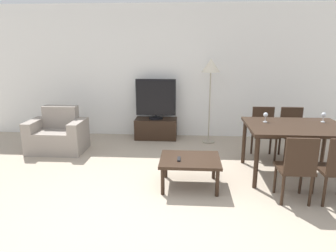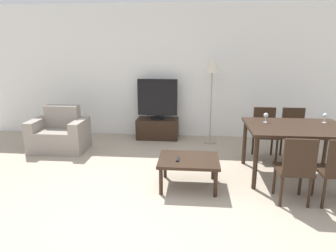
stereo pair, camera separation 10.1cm
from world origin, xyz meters
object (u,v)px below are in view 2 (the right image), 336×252
tv_stand (158,128)px  tv (157,99)px  dining_chair_far (294,131)px  wine_glass_right (266,116)px  coffee_table (189,162)px  remote_primary (178,159)px  armchair (60,135)px  dining_chair_far_left (265,130)px  dining_chair_near (296,167)px  dining_table (296,132)px  floor_lamp (212,70)px  wine_glass_center (325,116)px

tv_stand → tv: tv is taller
dining_chair_far → wine_glass_right: (-0.64, -0.65, 0.39)m
coffee_table → remote_primary: remote_primary is taller
armchair → dining_chair_far_left: (3.67, -0.02, 0.18)m
tv_stand → remote_primary: 2.34m
tv → dining_chair_near: (1.96, -2.56, -0.36)m
coffee_table → dining_table: dining_table is taller
dining_chair_near → floor_lamp: floor_lamp is taller
tv → floor_lamp: bearing=-10.6°
dining_chair_near → dining_chair_far_left: size_ratio=1.00×
dining_chair_near → floor_lamp: (-0.89, 2.36, 0.96)m
dining_chair_far → dining_chair_far_left: (-0.48, 0.00, 0.00)m
dining_chair_far → wine_glass_right: 0.99m
dining_chair_near → dining_chair_far: 1.71m
tv_stand → dining_chair_far: dining_chair_far is taller
dining_chair_far → armchair: bearing=179.7°
coffee_table → wine_glass_right: size_ratio=5.51×
coffee_table → dining_chair_far: (1.75, 1.28, 0.12)m
floor_lamp → wine_glass_center: 2.14m
dining_chair_near → wine_glass_center: (0.71, 1.06, 0.39)m
tv_stand → floor_lamp: size_ratio=0.52×
tv → floor_lamp: size_ratio=0.50×
floor_lamp → wine_glass_right: size_ratio=11.27×
dining_chair_near → wine_glass_right: (-0.15, 1.00, 0.39)m
dining_chair_far_left → floor_lamp: (-0.89, 0.72, 0.96)m
remote_primary → wine_glass_right: wine_glass_right is taller
floor_lamp → wine_glass_right: 1.65m
tv_stand → remote_primary: remote_primary is taller
wine_glass_center → wine_glass_right: same height
floor_lamp → tv_stand: bearing=169.3°
dining_table → remote_primary: size_ratio=9.19×
tv → wine_glass_center: tv is taller
dining_chair_far_left → tv: bearing=155.0°
dining_chair_far_left → wine_glass_center: wine_glass_center is taller
coffee_table → wine_glass_center: 2.15m
dining_chair_far → wine_glass_right: bearing=-134.6°
armchair → remote_primary: 2.64m
dining_chair_far → dining_chair_far_left: same height
tv → dining_chair_far_left: (1.96, -0.92, -0.36)m
dining_chair_near → remote_primary: 1.45m
dining_chair_near → wine_glass_right: bearing=98.8°
dining_chair_far_left → wine_glass_right: size_ratio=5.84×
coffee_table → tv_stand: bearing=107.5°
wine_glass_center → tv: bearing=150.6°
armchair → dining_chair_far: dining_chair_far is taller
dining_chair_far_left → remote_primary: 1.95m
wine_glass_right → dining_chair_near: bearing=-81.2°
armchair → dining_chair_far_left: dining_chair_far_left is taller
coffee_table → dining_chair_near: bearing=-15.9°
floor_lamp → dining_chair_near: bearing=-69.4°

